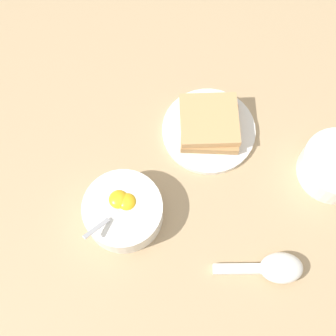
# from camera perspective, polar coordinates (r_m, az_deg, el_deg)

# --- Properties ---
(ground_plane) EXTENTS (3.00, 3.00, 0.00)m
(ground_plane) POSITION_cam_1_polar(r_m,az_deg,el_deg) (0.84, 2.16, -3.32)
(ground_plane) COLOR tan
(egg_bowl) EXTENTS (0.14, 0.15, 0.08)m
(egg_bowl) POSITION_cam_1_polar(r_m,az_deg,el_deg) (0.81, -5.48, -5.21)
(egg_bowl) COLOR white
(egg_bowl) RESTS_ON ground_plane
(toast_plate) EXTENTS (0.18, 0.18, 0.01)m
(toast_plate) POSITION_cam_1_polar(r_m,az_deg,el_deg) (0.89, 4.98, 4.59)
(toast_plate) COLOR white
(toast_plate) RESTS_ON ground_plane
(toast_sandwich) EXTENTS (0.15, 0.15, 0.04)m
(toast_sandwich) POSITION_cam_1_polar(r_m,az_deg,el_deg) (0.86, 5.08, 5.36)
(toast_sandwich) COLOR tan
(toast_sandwich) RESTS_ON toast_plate
(soup_spoon) EXTENTS (0.12, 0.14, 0.03)m
(soup_spoon) POSITION_cam_1_polar(r_m,az_deg,el_deg) (0.81, 12.93, -11.80)
(soup_spoon) COLOR white
(soup_spoon) RESTS_ON ground_plane
(congee_bowl) EXTENTS (0.13, 0.13, 0.05)m
(congee_bowl) POSITION_cam_1_polar(r_m,az_deg,el_deg) (0.88, 19.81, 0.28)
(congee_bowl) COLOR white
(congee_bowl) RESTS_ON ground_plane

